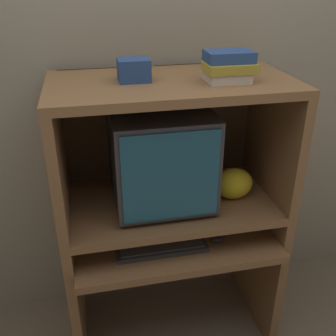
# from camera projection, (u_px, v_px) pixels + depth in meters

# --- Properties ---
(wall_back) EXTENTS (6.00, 0.06, 2.60)m
(wall_back) POSITION_uv_depth(u_px,v_px,m) (156.00, 71.00, 1.87)
(wall_back) COLOR gray
(wall_back) RESTS_ON ground_plane
(desk_base) EXTENTS (0.99, 0.59, 0.63)m
(desk_base) POSITION_uv_depth(u_px,v_px,m) (173.00, 270.00, 1.95)
(desk_base) COLOR brown
(desk_base) RESTS_ON ground_plane
(desk_monitor_shelf) EXTENTS (0.99, 0.54, 0.15)m
(desk_monitor_shelf) POSITION_uv_depth(u_px,v_px,m) (171.00, 205.00, 1.83)
(desk_monitor_shelf) COLOR brown
(desk_monitor_shelf) RESTS_ON desk_base
(hutch_upper) EXTENTS (0.99, 0.54, 0.56)m
(hutch_upper) POSITION_uv_depth(u_px,v_px,m) (169.00, 120.00, 1.67)
(hutch_upper) COLOR brown
(hutch_upper) RESTS_ON desk_monitor_shelf
(crt_monitor) EXTENTS (0.42, 0.43, 0.43)m
(crt_monitor) POSITION_uv_depth(u_px,v_px,m) (161.00, 156.00, 1.71)
(crt_monitor) COLOR #333338
(crt_monitor) RESTS_ON desk_monitor_shelf
(keyboard) EXTENTS (0.40, 0.14, 0.03)m
(keyboard) POSITION_uv_depth(u_px,v_px,m) (161.00, 246.00, 1.73)
(keyboard) COLOR #2D2D30
(keyboard) RESTS_ON desk_base
(mouse) EXTENTS (0.06, 0.04, 0.03)m
(mouse) POSITION_uv_depth(u_px,v_px,m) (217.00, 239.00, 1.77)
(mouse) COLOR #28282B
(mouse) RESTS_ON desk_base
(snack_bag) EXTENTS (0.18, 0.13, 0.14)m
(snack_bag) POSITION_uv_depth(u_px,v_px,m) (234.00, 184.00, 1.80)
(snack_bag) COLOR gold
(snack_bag) RESTS_ON desk_monitor_shelf
(book_stack) EXTENTS (0.19, 0.14, 0.12)m
(book_stack) POSITION_uv_depth(u_px,v_px,m) (228.00, 67.00, 1.51)
(book_stack) COLOR beige
(book_stack) RESTS_ON hutch_upper
(storage_box) EXTENTS (0.12, 0.10, 0.09)m
(storage_box) POSITION_uv_depth(u_px,v_px,m) (134.00, 70.00, 1.52)
(storage_box) COLOR navy
(storage_box) RESTS_ON hutch_upper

